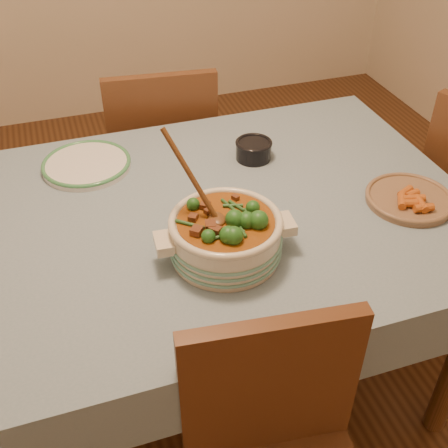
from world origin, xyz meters
name	(u,v)px	position (x,y,z in m)	size (l,w,h in m)	color
floor	(193,380)	(0.00, 0.00, 0.00)	(4.50, 4.50, 0.00)	#412412
dining_table	(185,240)	(0.00, 0.00, 0.66)	(1.68, 1.08, 0.76)	brown
stew_casserole	(225,233)	(0.06, -0.20, 0.83)	(0.36, 0.30, 0.34)	beige
white_plate	(87,164)	(-0.23, 0.34, 0.77)	(0.34, 0.34, 0.02)	silver
condiment_bowl	(254,149)	(0.30, 0.23, 0.79)	(0.13, 0.13, 0.06)	black
fried_plate	(410,197)	(0.64, -0.15, 0.77)	(0.29, 0.29, 0.04)	#7F6146
chair_far	(163,154)	(0.10, 0.75, 0.51)	(0.46, 0.46, 0.90)	brown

